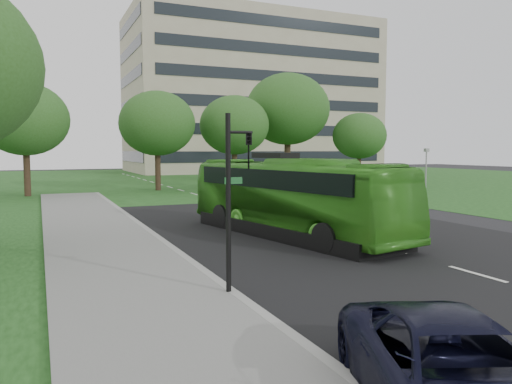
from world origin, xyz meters
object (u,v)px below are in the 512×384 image
tree_park_d (288,109)px  traffic_light (234,190)px  tree_park_c (234,125)px  bus (292,197)px  office_building (251,96)px  suv (458,376)px  tree_park_b (157,123)px  sedan (368,195)px  tree_park_a (25,119)px  camera_pole (426,166)px  tree_park_e (360,136)px

tree_park_d → traffic_light: bearing=-119.0°
tree_park_c → bus: (-7.23, -25.24, -4.19)m
bus → office_building: bearing=56.8°
bus → suv: 14.31m
tree_park_b → tree_park_c: tree_park_b is taller
tree_park_b → sedan: tree_park_b is taller
tree_park_d → suv: 45.53m
office_building → tree_park_a: (-34.05, -36.70, -6.70)m
tree_park_a → bus: (10.30, -23.42, -4.22)m
tree_park_d → bus: size_ratio=0.99×
tree_park_a → tree_park_d: bearing=9.6°
office_building → suv: (-28.46, -73.61, -11.82)m
bus → traffic_light: bearing=-138.2°
camera_pole → office_building: bearing=95.4°
office_building → suv: size_ratio=8.25×
tree_park_c → tree_park_a: bearing=-174.1°
camera_pole → traffic_light: bearing=-127.4°
office_building → tree_park_b: size_ratio=4.68×
bus → sedan: (9.80, 8.16, -0.95)m
tree_park_d → sedan: (-4.10, -19.33, -6.98)m
tree_park_d → bus: tree_park_d is taller
bus → tree_park_d: bearing=51.6°
tree_park_a → tree_park_b: tree_park_b is taller
tree_park_d → camera_pole: tree_park_d is taller
bus → sedan: bus is taller
tree_park_c → camera_pole: (9.06, -15.08, -3.44)m
tree_park_c → tree_park_d: (6.66, 2.25, 1.84)m
traffic_light → camera_pole: (21.55, 17.24, -0.23)m
traffic_light → camera_pole: 27.60m
tree_park_c → traffic_light: tree_park_c is taller
suv → traffic_light: bearing=116.6°
tree_park_a → traffic_light: (5.03, -30.49, -3.24)m
suv → camera_pole: bearing=69.9°
office_building → tree_park_a: office_building is taller
office_building → camera_pole: office_building is taller
tree_park_d → tree_park_b: bearing=-169.6°
tree_park_c → tree_park_d: 7.27m
tree_park_a → traffic_light: tree_park_a is taller
office_building → tree_park_e: 36.85m
sedan → camera_pole: size_ratio=1.07×
office_building → tree_park_c: (-16.53, -34.88, -6.72)m
sedan → traffic_light: (-15.06, -15.24, 1.93)m
tree_park_c → tree_park_e: tree_park_c is taller
tree_park_e → bus: bearing=-130.1°
sedan → camera_pole: (6.50, 2.00, 1.70)m
tree_park_b → traffic_light: tree_park_b is taller
tree_park_b → traffic_light: (-5.26, -32.02, -3.21)m
tree_park_c → tree_park_b: bearing=-177.7°
suv → tree_park_a: bearing=120.2°
office_building → bus: 65.56m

